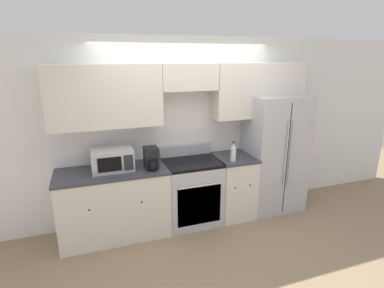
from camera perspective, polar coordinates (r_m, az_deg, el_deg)
name	(u,v)px	position (r m, az deg, el deg)	size (l,w,h in m)	color
ground_plane	(199,231)	(4.31, 1.41, -16.31)	(12.00, 12.00, 0.00)	#937A5B
wall_back	(186,115)	(4.26, -1.21, 5.50)	(8.00, 0.39, 2.60)	white
lower_cabinets_left	(114,203)	(4.15, -14.55, -10.87)	(1.41, 0.64, 0.93)	silver
lower_cabinets_right	(233,185)	(4.58, 7.73, -7.84)	(0.55, 0.64, 0.93)	silver
oven_range	(192,191)	(4.34, -0.05, -9.01)	(0.77, 0.65, 1.09)	#B7B7BC
refrigerator	(273,153)	(4.79, 15.25, -1.68)	(0.87, 0.71, 1.79)	#B7B7BC
microwave	(112,159)	(3.96, -14.94, -2.82)	(0.52, 0.39, 0.28)	#B7B7BC
bottle	(233,154)	(4.17, 7.87, -1.81)	(0.07, 0.07, 0.28)	silver
electric_kettle	(151,159)	(3.91, -7.78, -2.78)	(0.17, 0.26, 0.28)	black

